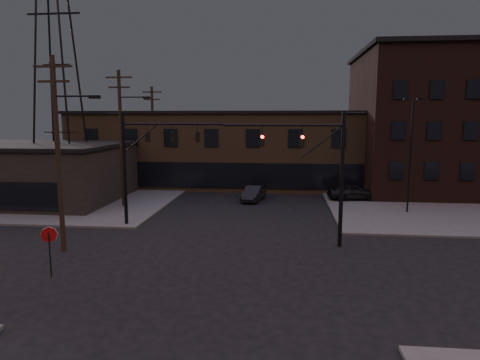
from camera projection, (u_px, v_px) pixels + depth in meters
The scene contains 18 objects.
ground at pixel (221, 269), 21.82m from camera, with size 140.00×140.00×0.00m, color black.
sidewalk_ne at pixel (480, 197), 41.22m from camera, with size 30.00×30.00×0.15m, color #474744.
sidewalk_nw at pixel (48, 189), 45.70m from camera, with size 30.00×30.00×0.15m, color #474744.
building_row at pixel (257, 150), 48.79m from camera, with size 40.00×12.00×8.00m, color brown.
building_right at pixel (468, 124), 44.14m from camera, with size 22.00×16.00×14.00m, color black.
building_left at pixel (31, 174), 39.24m from camera, with size 16.00×12.00×5.00m, color black.
traffic_signal_near at pixel (322, 164), 24.98m from camera, with size 7.12×0.24×8.00m.
traffic_signal_far at pixel (142, 156), 29.65m from camera, with size 7.12×0.24×8.00m.
stop_sign at pixel (49, 240), 20.41m from camera, with size 0.72×0.33×2.48m.
utility_pole_near at pixel (59, 150), 23.89m from camera, with size 3.70×0.28×11.00m.
utility_pole_mid at pixel (122, 136), 35.77m from camera, with size 3.70×0.28×11.50m.
utility_pole_far at pixel (153, 134), 47.73m from camera, with size 2.20×0.28×11.00m.
transmission_tower at pixel (56, 64), 39.54m from camera, with size 7.00×7.00×25.00m, color black, non-canonical shape.
lot_light_a at pixel (411, 145), 33.47m from camera, with size 1.50×0.28×9.14m.
lot_light_b at pixel (465, 142), 37.78m from camera, with size 1.50×0.28×9.14m.
parked_car_lot_a at pixel (352, 191), 39.17m from camera, with size 1.79×4.46×1.52m, color black.
parked_car_lot_b at pixel (433, 183), 44.25m from camera, with size 2.00×4.93×1.43m, color #BCBCBF.
car_crossing at pixel (253, 193), 39.47m from camera, with size 1.46×4.17×1.38m, color black.
Camera 1 is at (3.12, -20.72, 7.66)m, focal length 32.00 mm.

